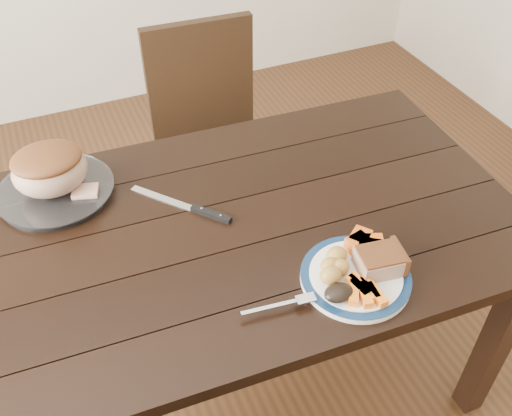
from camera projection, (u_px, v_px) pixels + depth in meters
name	position (u px, v px, depth m)	size (l,w,h in m)	color
ground	(233.00, 377.00, 2.03)	(4.00, 4.00, 0.00)	#472B16
dining_table	(227.00, 249.00, 1.58)	(1.64, 0.98, 0.75)	black
chair_far	(211.00, 132.00, 2.24)	(0.44, 0.45, 0.93)	black
dinner_plate	(355.00, 278.00, 1.38)	(0.27, 0.27, 0.02)	white
plate_rim	(356.00, 275.00, 1.37)	(0.27, 0.27, 0.02)	#0E2646
serving_platter	(56.00, 191.00, 1.61)	(0.32, 0.32, 0.02)	white
pork_slice	(380.00, 262.00, 1.37)	(0.11, 0.09, 0.05)	tan
roasted_potatoes	(334.00, 265.00, 1.36)	(0.10, 0.10, 0.04)	gold
carrot_batons	(364.00, 290.00, 1.32)	(0.08, 0.11, 0.02)	orange
pumpkin_wedges	(365.00, 244.00, 1.41)	(0.10, 0.11, 0.04)	orange
dark_mushroom	(339.00, 293.00, 1.30)	(0.07, 0.05, 0.03)	black
fork	(284.00, 304.00, 1.30)	(0.18, 0.04, 0.00)	silver
roast_joint	(50.00, 171.00, 1.56)	(0.20, 0.18, 0.13)	tan
cut_slice	(85.00, 192.00, 1.59)	(0.07, 0.06, 0.02)	tan
carving_knife	(199.00, 210.00, 1.56)	(0.22, 0.26, 0.01)	silver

